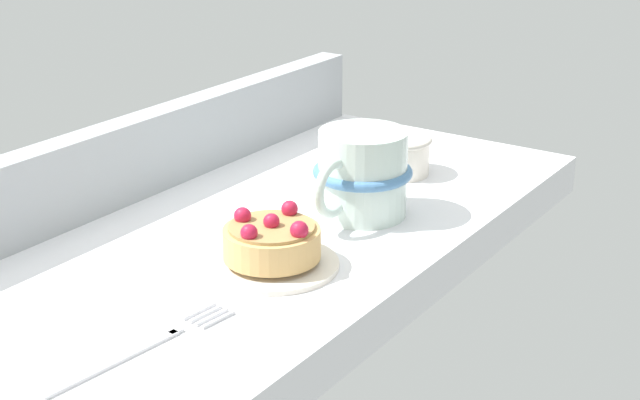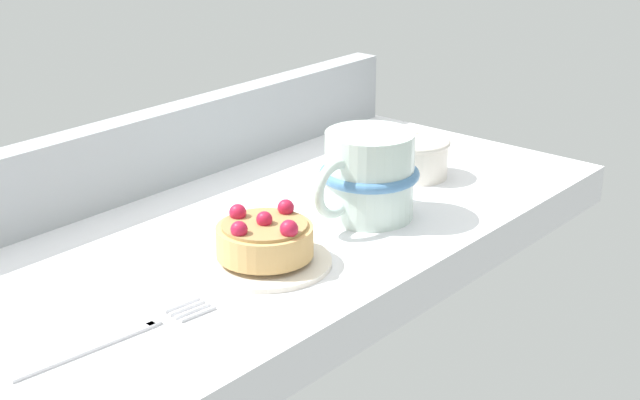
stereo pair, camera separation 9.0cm
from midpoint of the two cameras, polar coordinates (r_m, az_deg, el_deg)
ground_plane at (r=94.13cm, az=-1.22°, el=-3.03°), size 80.31×36.25×4.30cm
window_rail_back at (r=102.80cm, az=-8.18°, el=2.71°), size 78.70×3.19×8.50cm
dessert_plate at (r=85.61cm, az=-0.31°, el=-3.66°), size 12.08×12.08×0.98cm
raspberry_tart at (r=84.73cm, az=-0.31°, el=-2.35°), size 8.75×8.75×4.28cm
coffee_mug at (r=95.23cm, az=5.59°, el=1.44°), size 13.39×10.10×8.84cm
dessert_fork at (r=74.35cm, az=-8.57°, el=-8.14°), size 17.50×3.48×0.60cm
sugar_bowl at (r=107.94cm, az=8.28°, el=2.52°), size 7.15×7.15×4.35cm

